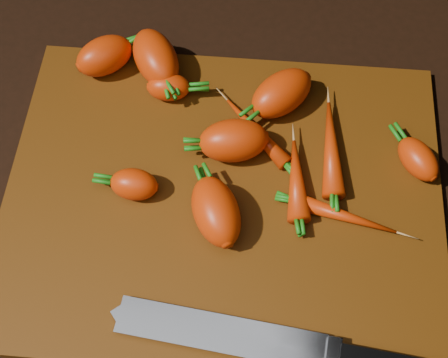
{
  "coord_description": "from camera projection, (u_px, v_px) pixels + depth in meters",
  "views": [
    {
      "loc": [
        0.03,
        -0.33,
        0.65
      ],
      "look_at": [
        0.0,
        0.01,
        0.03
      ],
      "focal_mm": 50.0,
      "sensor_mm": 36.0,
      "label": 1
    }
  ],
  "objects": [
    {
      "name": "carrot_7",
      "position": [
        331.0,
        148.0,
        0.73
      ],
      "size": [
        0.03,
        0.13,
        0.03
      ],
      "primitive_type": "ellipsoid",
      "rotation": [
        0.0,
        0.0,
        1.62
      ],
      "color": "red",
      "rests_on": "cutting_board"
    },
    {
      "name": "knife",
      "position": [
        241.0,
        337.0,
        0.63
      ],
      "size": [
        0.35,
        0.07,
        0.02
      ],
      "rotation": [
        0.0,
        0.0,
        -0.11
      ],
      "color": "gray",
      "rests_on": "cutting_board"
    },
    {
      "name": "carrot_8",
      "position": [
        346.0,
        217.0,
        0.69
      ],
      "size": [
        0.11,
        0.05,
        0.02
      ],
      "primitive_type": "ellipsoid",
      "rotation": [
        0.0,
        0.0,
        -0.26
      ],
      "color": "red",
      "rests_on": "cutting_board"
    },
    {
      "name": "carrot_6",
      "position": [
        418.0,
        159.0,
        0.71
      ],
      "size": [
        0.06,
        0.07,
        0.04
      ],
      "primitive_type": "ellipsoid",
      "rotation": [
        0.0,
        0.0,
        2.15
      ],
      "color": "red",
      "rests_on": "cutting_board"
    },
    {
      "name": "carrot_10",
      "position": [
        282.0,
        93.0,
        0.75
      ],
      "size": [
        0.1,
        0.09,
        0.05
      ],
      "primitive_type": "ellipsoid",
      "rotation": [
        0.0,
        0.0,
        3.9
      ],
      "color": "red",
      "rests_on": "cutting_board"
    },
    {
      "name": "carrot_11",
      "position": [
        256.0,
        131.0,
        0.74
      ],
      "size": [
        0.09,
        0.1,
        0.02
      ],
      "primitive_type": "ellipsoid",
      "rotation": [
        0.0,
        0.0,
        2.29
      ],
      "color": "red",
      "rests_on": "cutting_board"
    },
    {
      "name": "carrot_3",
      "position": [
        216.0,
        211.0,
        0.67
      ],
      "size": [
        0.08,
        0.1,
        0.05
      ],
      "primitive_type": "ellipsoid",
      "rotation": [
        0.0,
        0.0,
        1.96
      ],
      "color": "red",
      "rests_on": "cutting_board"
    },
    {
      "name": "carrot_1",
      "position": [
        134.0,
        184.0,
        0.7
      ],
      "size": [
        0.06,
        0.04,
        0.04
      ],
      "primitive_type": "ellipsoid",
      "rotation": [
        0.0,
        0.0,
        3.08
      ],
      "color": "red",
      "rests_on": "cutting_board"
    },
    {
      "name": "ground",
      "position": [
        223.0,
        201.0,
        0.73
      ],
      "size": [
        2.0,
        2.0,
        0.01
      ],
      "primitive_type": "cube",
      "color": "black"
    },
    {
      "name": "cutting_board",
      "position": [
        223.0,
        197.0,
        0.72
      ],
      "size": [
        0.5,
        0.4,
        0.01
      ],
      "primitive_type": "cube",
      "color": "#5A2E09",
      "rests_on": "ground"
    },
    {
      "name": "carrot_5",
      "position": [
        169.0,
        87.0,
        0.76
      ],
      "size": [
        0.05,
        0.04,
        0.03
      ],
      "primitive_type": "ellipsoid",
      "rotation": [
        0.0,
        0.0,
        0.07
      ],
      "color": "red",
      "rests_on": "cutting_board"
    },
    {
      "name": "carrot_0",
      "position": [
        104.0,
        56.0,
        0.78
      ],
      "size": [
        0.09,
        0.08,
        0.05
      ],
      "primitive_type": "ellipsoid",
      "rotation": [
        0.0,
        0.0,
        0.63
      ],
      "color": "red",
      "rests_on": "cutting_board"
    },
    {
      "name": "carrot_2",
      "position": [
        156.0,
        58.0,
        0.78
      ],
      "size": [
        0.09,
        0.1,
        0.05
      ],
      "primitive_type": "ellipsoid",
      "rotation": [
        0.0,
        0.0,
        -1.07
      ],
      "color": "red",
      "rests_on": "cutting_board"
    },
    {
      "name": "carrot_9",
      "position": [
        296.0,
        179.0,
        0.71
      ],
      "size": [
        0.04,
        0.1,
        0.03
      ],
      "primitive_type": "ellipsoid",
      "rotation": [
        0.0,
        0.0,
        1.66
      ],
      "color": "red",
      "rests_on": "cutting_board"
    },
    {
      "name": "carrot_4",
      "position": [
        234.0,
        141.0,
        0.72
      ],
      "size": [
        0.09,
        0.07,
        0.05
      ],
      "primitive_type": "ellipsoid",
      "rotation": [
        0.0,
        0.0,
        3.34
      ],
      "color": "red",
      "rests_on": "cutting_board"
    }
  ]
}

